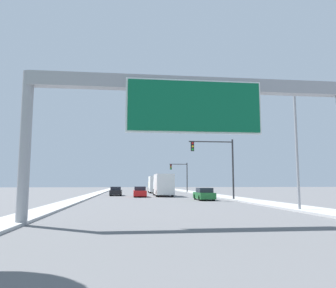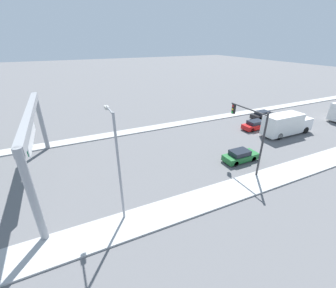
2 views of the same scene
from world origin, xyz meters
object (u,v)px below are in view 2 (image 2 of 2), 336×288
Objects in this scene: truck_box_primary at (286,124)px; traffic_light_near_intersection at (252,130)px; car_mid_right at (263,115)px; sign_gantry at (32,128)px; car_far_right at (256,125)px; car_mid_left at (240,156)px; street_lamp_right at (117,160)px.

traffic_light_near_intersection is (5.18, -12.30, 3.06)m from truck_box_primary.
car_mid_right is at bearing 158.11° from truck_box_primary.
traffic_light_near_intersection is at bearing -51.13° from car_mid_right.
car_far_right is (-1.75, 30.08, -5.09)m from sign_gantry.
traffic_light_near_intersection reaches higher than car_mid_right.
car_far_right is at bearing 93.33° from sign_gantry.
sign_gantry reaches higher than traffic_light_near_intersection.
traffic_light_near_intersection is at bearing 70.98° from sign_gantry.
car_mid_right is 19.82m from traffic_light_near_intersection.
sign_gantry is 35.96m from car_mid_right.
sign_gantry is at bearing -86.67° from car_far_right.
car_mid_left is 17.88m from car_mid_right.
sign_gantry is at bearing -104.22° from car_mid_left.
traffic_light_near_intersection is at bearing -49.01° from car_far_right.
car_far_right is at bearing -146.56° from truck_box_primary.
street_lamp_right reaches higher than traffic_light_near_intersection.
truck_box_primary is (-3.50, 11.67, 0.97)m from car_mid_left.
car_mid_left is 0.61× the size of traffic_light_near_intersection.
car_mid_right is 0.53× the size of truck_box_primary.
car_mid_left is 0.50× the size of truck_box_primary.
car_far_right is 4.30m from truck_box_primary.
car_mid_left is 0.92× the size of car_far_right.
street_lamp_right reaches higher than car_mid_right.
street_lamp_right reaches higher than car_mid_left.
sign_gantry reaches higher than car_mid_right.
sign_gantry is at bearing -144.98° from street_lamp_right.
sign_gantry is at bearing -109.02° from traffic_light_near_intersection.
traffic_light_near_intersection reaches higher than truck_box_primary.
sign_gantry reaches higher than car_far_right.
car_far_right is 26.65m from street_lamp_right.
sign_gantry is 1.90× the size of street_lamp_right.
traffic_light_near_intersection is (6.93, 20.09, -1.08)m from sign_gantry.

